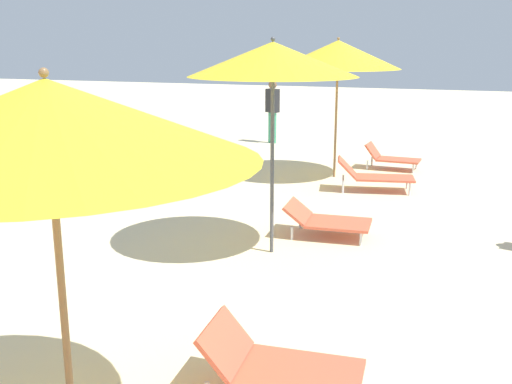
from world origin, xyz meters
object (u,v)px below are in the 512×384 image
object	(u,v)px
umbrella_third	(273,59)
lounger_third_shoreside	(326,220)
umbrella_farthest	(338,55)
person_walking_far	(272,105)
lounger_second_shoreside	(277,365)
lounger_farthest_shoreside	(391,157)
lounger_farthest_inland	(373,175)
umbrella_second	(48,121)

from	to	relation	value
umbrella_third	lounger_third_shoreside	size ratio (longest dim) A/B	2.21
umbrella_farthest	umbrella_third	bearing A→B (deg)	-86.72
lounger_third_shoreside	umbrella_farthest	bearing A→B (deg)	96.62
umbrella_farthest	person_walking_far	size ratio (longest dim) A/B	1.64
person_walking_far	lounger_third_shoreside	bearing A→B (deg)	-130.92
umbrella_third	person_walking_far	world-z (taller)	umbrella_third
lounger_second_shoreside	lounger_farthest_shoreside	world-z (taller)	lounger_second_shoreside
lounger_second_shoreside	person_walking_far	distance (m)	12.76
lounger_farthest_inland	person_walking_far	size ratio (longest dim) A/B	0.88
umbrella_second	umbrella_farthest	size ratio (longest dim) A/B	0.91
lounger_second_shoreside	lounger_farthest_shoreside	distance (m)	9.45
umbrella_second	umbrella_third	xyz separation A→B (m)	(-0.13, 4.50, 0.24)
umbrella_third	person_walking_far	distance (m)	9.39
umbrella_second	lounger_farthest_inland	world-z (taller)	umbrella_second
lounger_second_shoreside	umbrella_farthest	distance (m)	8.66
lounger_third_shoreside	umbrella_farthest	xyz separation A→B (m)	(-0.82, 4.03, 2.30)
umbrella_second	lounger_farthest_shoreside	size ratio (longest dim) A/B	2.17
lounger_third_shoreside	lounger_farthest_shoreside	world-z (taller)	lounger_farthest_shoreside
umbrella_farthest	lounger_farthest_inland	bearing A→B (deg)	-44.89
lounger_third_shoreside	umbrella_third	bearing A→B (deg)	-124.42
person_walking_far	lounger_farthest_inland	bearing A→B (deg)	-117.49
lounger_second_shoreside	umbrella_third	bearing A→B (deg)	104.92
lounger_third_shoreside	lounger_farthest_inland	world-z (taller)	lounger_farthest_inland
lounger_second_shoreside	lounger_farthest_inland	world-z (taller)	lounger_farthest_inland
umbrella_farthest	lounger_farthest_shoreside	bearing A→B (deg)	50.13
lounger_farthest_inland	umbrella_second	bearing A→B (deg)	-106.00
umbrella_farthest	lounger_second_shoreside	bearing A→B (deg)	-80.03
umbrella_farthest	lounger_farthest_inland	distance (m)	2.64
umbrella_second	lounger_second_shoreside	xyz separation A→B (m)	(1.04, 1.24, -2.06)
umbrella_second	lounger_second_shoreside	size ratio (longest dim) A/B	2.02
umbrella_second	lounger_farthest_shoreside	xyz separation A→B (m)	(0.60, 10.68, -2.06)
umbrella_second	lounger_third_shoreside	distance (m)	5.84
umbrella_farthest	lounger_farthest_shoreside	xyz separation A→B (m)	(1.01, 1.21, -2.27)
umbrella_third	umbrella_farthest	distance (m)	4.98
umbrella_farthest	person_walking_far	world-z (taller)	umbrella_farthest
lounger_farthest_shoreside	person_walking_far	xyz separation A→B (m)	(-3.71, 2.59, 0.81)
lounger_farthest_shoreside	person_walking_far	distance (m)	4.60
person_walking_far	lounger_farthest_shoreside	bearing A→B (deg)	-100.05
umbrella_farthest	person_walking_far	xyz separation A→B (m)	(-2.69, 3.81, -1.47)
umbrella_second	person_walking_far	size ratio (longest dim) A/B	1.50
lounger_third_shoreside	lounger_farthest_inland	distance (m)	3.05
lounger_second_shoreside	umbrella_third	xyz separation A→B (m)	(-1.16, 3.26, 2.30)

